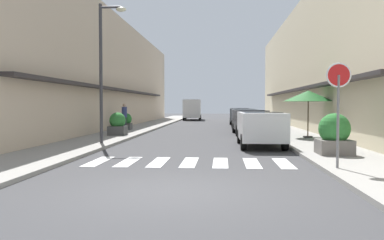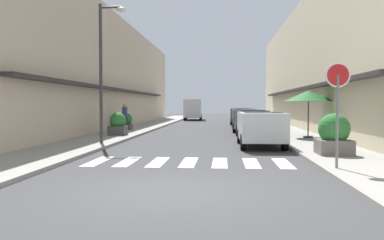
{
  "view_description": "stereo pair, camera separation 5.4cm",
  "coord_description": "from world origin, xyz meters",
  "px_view_note": "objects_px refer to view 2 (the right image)",
  "views": [
    {
      "loc": [
        0.99,
        -8.06,
        1.78
      ],
      "look_at": [
        -0.42,
        10.67,
        1.05
      ],
      "focal_mm": 37.37,
      "sensor_mm": 36.0,
      "label": 1
    },
    {
      "loc": [
        1.05,
        -8.05,
        1.78
      ],
      "look_at": [
        -0.42,
        10.67,
        1.05
      ],
      "focal_mm": 37.37,
      "sensor_mm": 36.0,
      "label": 2
    }
  ],
  "objects_px": {
    "parked_car_mid": "(250,119)",
    "street_lamp": "(105,59)",
    "parked_car_near": "(260,125)",
    "round_street_sign": "(338,87)",
    "delivery_van": "(193,108)",
    "planter_far": "(126,121)",
    "cafe_umbrella": "(308,96)",
    "planter_midblock": "(118,124)",
    "parked_car_far": "(244,116)",
    "parked_car_distant": "(240,114)",
    "planter_corner": "(334,135)",
    "pedestrian_walking_near": "(125,116)"
  },
  "relations": [
    {
      "from": "delivery_van",
      "to": "planter_midblock",
      "type": "relative_size",
      "value": 4.41
    },
    {
      "from": "cafe_umbrella",
      "to": "planter_midblock",
      "type": "distance_m",
      "value": 10.17
    },
    {
      "from": "round_street_sign",
      "to": "delivery_van",
      "type": "bearing_deg",
      "value": 100.29
    },
    {
      "from": "planter_far",
      "to": "pedestrian_walking_near",
      "type": "relative_size",
      "value": 0.63
    },
    {
      "from": "parked_car_mid",
      "to": "round_street_sign",
      "type": "xyz_separation_m",
      "value": [
        1.4,
        -13.2,
        1.31
      ]
    },
    {
      "from": "round_street_sign",
      "to": "planter_midblock",
      "type": "bearing_deg",
      "value": 129.12
    },
    {
      "from": "planter_corner",
      "to": "planter_far",
      "type": "relative_size",
      "value": 1.25
    },
    {
      "from": "parked_car_near",
      "to": "parked_car_mid",
      "type": "distance_m",
      "value": 6.88
    },
    {
      "from": "parked_car_mid",
      "to": "parked_car_far",
      "type": "xyz_separation_m",
      "value": [
        -0.0,
        5.99,
        0.0
      ]
    },
    {
      "from": "round_street_sign",
      "to": "planter_far",
      "type": "bearing_deg",
      "value": 121.36
    },
    {
      "from": "delivery_van",
      "to": "planter_corner",
      "type": "relative_size",
      "value": 3.98
    },
    {
      "from": "round_street_sign",
      "to": "planter_midblock",
      "type": "height_order",
      "value": "round_street_sign"
    },
    {
      "from": "round_street_sign",
      "to": "pedestrian_walking_near",
      "type": "xyz_separation_m",
      "value": [
        -9.3,
        14.68,
        -1.19
      ]
    },
    {
      "from": "parked_car_near",
      "to": "planter_corner",
      "type": "distance_m",
      "value": 3.96
    },
    {
      "from": "parked_car_far",
      "to": "street_lamp",
      "type": "height_order",
      "value": "street_lamp"
    },
    {
      "from": "pedestrian_walking_near",
      "to": "parked_car_distant",
      "type": "bearing_deg",
      "value": -44.01
    },
    {
      "from": "cafe_umbrella",
      "to": "parked_car_mid",
      "type": "bearing_deg",
      "value": 130.11
    },
    {
      "from": "parked_car_distant",
      "to": "cafe_umbrella",
      "type": "height_order",
      "value": "cafe_umbrella"
    },
    {
      "from": "parked_car_distant",
      "to": "round_street_sign",
      "type": "height_order",
      "value": "round_street_sign"
    },
    {
      "from": "round_street_sign",
      "to": "planter_corner",
      "type": "bearing_deg",
      "value": 76.22
    },
    {
      "from": "round_street_sign",
      "to": "street_lamp",
      "type": "distance_m",
      "value": 10.24
    },
    {
      "from": "parked_car_distant",
      "to": "cafe_umbrella",
      "type": "distance_m",
      "value": 16.22
    },
    {
      "from": "street_lamp",
      "to": "pedestrian_walking_near",
      "type": "height_order",
      "value": "street_lamp"
    },
    {
      "from": "planter_far",
      "to": "pedestrian_walking_near",
      "type": "xyz_separation_m",
      "value": [
        0.09,
        -0.73,
        0.37
      ]
    },
    {
      "from": "pedestrian_walking_near",
      "to": "planter_midblock",
      "type": "bearing_deg",
      "value": 179.86
    },
    {
      "from": "delivery_van",
      "to": "cafe_umbrella",
      "type": "distance_m",
      "value": 26.85
    },
    {
      "from": "round_street_sign",
      "to": "planter_midblock",
      "type": "relative_size",
      "value": 2.22
    },
    {
      "from": "planter_midblock",
      "to": "planter_far",
      "type": "relative_size",
      "value": 1.13
    },
    {
      "from": "parked_car_near",
      "to": "pedestrian_walking_near",
      "type": "xyz_separation_m",
      "value": [
        -7.91,
        8.36,
        0.12
      ]
    },
    {
      "from": "planter_far",
      "to": "delivery_van",
      "type": "bearing_deg",
      "value": 81.78
    },
    {
      "from": "parked_car_mid",
      "to": "pedestrian_walking_near",
      "type": "xyz_separation_m",
      "value": [
        -7.91,
        1.48,
        0.12
      ]
    },
    {
      "from": "parked_car_near",
      "to": "cafe_umbrella",
      "type": "distance_m",
      "value": 4.73
    },
    {
      "from": "parked_car_near",
      "to": "parked_car_far",
      "type": "distance_m",
      "value": 12.88
    },
    {
      "from": "delivery_van",
      "to": "planter_midblock",
      "type": "xyz_separation_m",
      "value": [
        -2.22,
        -24.95,
        -0.69
      ]
    },
    {
      "from": "cafe_umbrella",
      "to": "parked_car_far",
      "type": "bearing_deg",
      "value": 106.47
    },
    {
      "from": "delivery_van",
      "to": "planter_far",
      "type": "relative_size",
      "value": 4.97
    },
    {
      "from": "cafe_umbrella",
      "to": "pedestrian_walking_near",
      "type": "height_order",
      "value": "cafe_umbrella"
    },
    {
      "from": "parked_car_mid",
      "to": "street_lamp",
      "type": "distance_m",
      "value": 10.05
    },
    {
      "from": "parked_car_far",
      "to": "delivery_van",
      "type": "height_order",
      "value": "delivery_van"
    },
    {
      "from": "cafe_umbrella",
      "to": "planter_far",
      "type": "xyz_separation_m",
      "value": [
        -10.73,
        5.46,
        -1.54
      ]
    },
    {
      "from": "delivery_van",
      "to": "round_street_sign",
      "type": "bearing_deg",
      "value": -79.71
    },
    {
      "from": "cafe_umbrella",
      "to": "planter_midblock",
      "type": "xyz_separation_m",
      "value": [
        -10.03,
        0.73,
        -1.5
      ]
    },
    {
      "from": "parked_car_far",
      "to": "round_street_sign",
      "type": "xyz_separation_m",
      "value": [
        1.4,
        -19.2,
        1.31
      ]
    },
    {
      "from": "parked_car_distant",
      "to": "pedestrian_walking_near",
      "type": "height_order",
      "value": "pedestrian_walking_near"
    },
    {
      "from": "street_lamp",
      "to": "parked_car_distant",
      "type": "bearing_deg",
      "value": 71.4
    },
    {
      "from": "parked_car_mid",
      "to": "delivery_van",
      "type": "xyz_separation_m",
      "value": [
        -5.07,
        22.44,
        0.49
      ]
    },
    {
      "from": "planter_corner",
      "to": "parked_car_mid",
      "type": "bearing_deg",
      "value": 101.79
    },
    {
      "from": "pedestrian_walking_near",
      "to": "planter_corner",
      "type": "bearing_deg",
      "value": -148.17
    },
    {
      "from": "parked_car_near",
      "to": "round_street_sign",
      "type": "distance_m",
      "value": 6.6
    },
    {
      "from": "parked_car_distant",
      "to": "street_lamp",
      "type": "distance_m",
      "value": 20.98
    }
  ]
}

